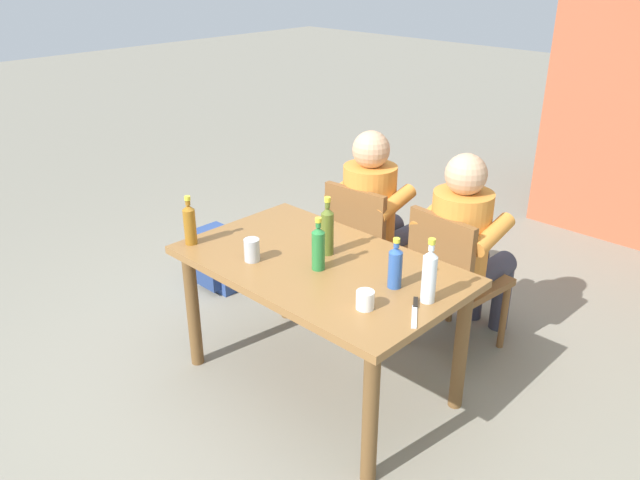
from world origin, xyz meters
TOP-DOWN VIEW (x-y plane):
  - ground_plane at (0.00, 0.00)m, footprint 24.00×24.00m
  - dining_table at (0.00, 0.00)m, footprint 1.41×0.85m
  - chair_far_right at (0.31, 0.73)m, footprint 0.48×0.48m
  - chair_far_left at (-0.31, 0.73)m, footprint 0.47×0.47m
  - person_in_white_shirt at (0.32, 0.83)m, footprint 0.47×0.61m
  - person_in_plaid_shirt at (-0.32, 0.83)m, footprint 0.47×0.61m
  - bottle_blue at (0.42, 0.06)m, footprint 0.06×0.06m
  - bottle_amber at (-0.64, -0.31)m, footprint 0.06×0.06m
  - bottle_olive at (-0.04, 0.10)m, footprint 0.06×0.06m
  - bottle_clear at (0.60, 0.05)m, footprint 0.06×0.06m
  - bottle_green at (0.04, -0.06)m, footprint 0.06×0.06m
  - cup_steel at (-0.25, -0.22)m, footprint 0.08×0.08m
  - cup_white at (0.44, -0.18)m, footprint 0.08×0.08m
  - table_knife at (0.61, -0.05)m, footprint 0.15×0.21m
  - backpack_by_near_side at (-1.24, 0.30)m, footprint 0.31×0.25m

SIDE VIEW (x-z plane):
  - ground_plane at x=0.00m, z-range 0.00..0.00m
  - backpack_by_near_side at x=-1.24m, z-range -0.01..0.40m
  - chair_far_right at x=0.31m, z-range 0.05..0.92m
  - chair_far_left at x=-0.31m, z-range 0.05..0.92m
  - dining_table at x=0.00m, z-range 0.26..0.99m
  - person_in_white_shirt at x=0.32m, z-range 0.07..1.25m
  - person_in_plaid_shirt at x=-0.32m, z-range 0.07..1.25m
  - table_knife at x=0.61m, z-range 0.72..0.74m
  - cup_white at x=0.44m, z-range 0.73..0.81m
  - cup_steel at x=-0.25m, z-range 0.73..0.84m
  - bottle_blue at x=0.42m, z-range 0.71..0.95m
  - bottle_amber at x=-0.64m, z-range 0.71..0.97m
  - bottle_green at x=0.04m, z-range 0.71..0.97m
  - bottle_clear at x=0.60m, z-range 0.71..1.00m
  - bottle_olive at x=-0.04m, z-range 0.71..1.01m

